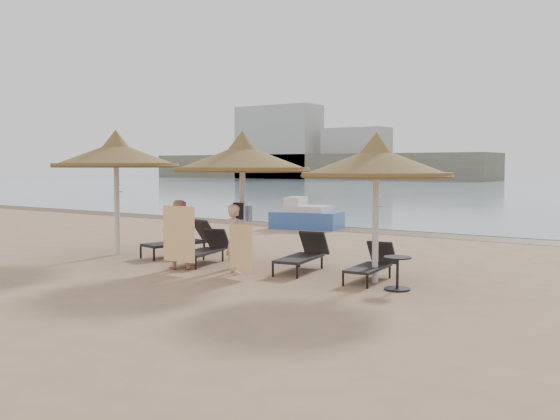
% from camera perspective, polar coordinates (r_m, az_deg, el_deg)
% --- Properties ---
extents(ground, '(160.00, 160.00, 0.00)m').
position_cam_1_polar(ground, '(13.78, -6.56, -5.53)').
color(ground, '#A17A58').
rests_on(ground, ground).
extents(wet_sand_strip, '(200.00, 1.60, 0.01)m').
position_cam_1_polar(wet_sand_strip, '(21.72, 9.86, -2.00)').
color(wet_sand_strip, brown).
rests_on(wet_sand_strip, ground).
extents(far_shore, '(150.00, 54.80, 12.00)m').
position_cam_1_polar(far_shore, '(94.44, 13.13, 4.42)').
color(far_shore, '#726B58').
rests_on(far_shore, ground).
extents(palapa_left, '(3.23, 3.23, 3.21)m').
position_cam_1_polar(palapa_left, '(16.50, -14.77, 4.86)').
color(palapa_left, silver).
rests_on(palapa_left, ground).
extents(palapa_center, '(3.10, 3.10, 3.08)m').
position_cam_1_polar(palapa_center, '(14.15, -3.47, 4.71)').
color(palapa_center, silver).
rests_on(palapa_center, ground).
extents(palapa_right, '(2.97, 2.97, 2.95)m').
position_cam_1_polar(palapa_right, '(12.31, 8.78, 4.27)').
color(palapa_right, silver).
rests_on(palapa_right, ground).
extents(lounger_far_left, '(1.06, 2.08, 0.89)m').
position_cam_1_polar(lounger_far_left, '(16.10, -8.80, -2.71)').
color(lounger_far_left, black).
rests_on(lounger_far_left, ground).
extents(lounger_near_left, '(0.92, 1.81, 0.77)m').
position_cam_1_polar(lounger_near_left, '(14.80, -6.81, -3.50)').
color(lounger_near_left, black).
rests_on(lounger_near_left, ground).
extents(lounger_near_right, '(0.88, 1.89, 0.81)m').
position_cam_1_polar(lounger_near_right, '(13.67, 2.18, -4.03)').
color(lounger_near_right, black).
rests_on(lounger_near_right, ground).
extents(lounger_far_right, '(0.67, 1.68, 0.73)m').
position_cam_1_polar(lounger_far_right, '(12.71, 8.43, -4.87)').
color(lounger_far_right, black).
rests_on(lounger_far_right, ground).
extents(side_table, '(0.51, 0.51, 0.62)m').
position_cam_1_polar(side_table, '(11.77, 10.68, -5.80)').
color(side_table, black).
rests_on(side_table, ground).
extents(person_left, '(0.98, 0.87, 1.78)m').
position_cam_1_polar(person_left, '(14.02, -9.30, -1.71)').
color(person_left, tan).
rests_on(person_left, ground).
extents(person_right, '(0.94, 0.85, 1.72)m').
position_cam_1_polar(person_right, '(13.23, -4.15, -2.17)').
color(person_right, tan).
rests_on(person_right, ground).
extents(towel_left, '(0.86, 0.08, 1.21)m').
position_cam_1_polar(towel_left, '(13.53, -9.24, -2.17)').
color(towel_left, orange).
rests_on(towel_left, ground).
extents(towel_right, '(0.65, 0.10, 0.92)m').
position_cam_1_polar(towel_right, '(12.84, -3.61, -3.37)').
color(towel_right, orange).
rests_on(towel_right, ground).
extents(bag_patterned, '(0.30, 0.20, 0.36)m').
position_cam_1_polar(bag_patterned, '(14.34, -3.01, -0.32)').
color(bag_patterned, white).
rests_on(bag_patterned, ground).
extents(bag_dark, '(0.28, 0.13, 0.38)m').
position_cam_1_polar(bag_dark, '(14.06, -3.84, -0.09)').
color(bag_dark, black).
rests_on(bag_dark, ground).
extents(pedal_boat, '(2.68, 1.90, 1.14)m').
position_cam_1_polar(pedal_boat, '(22.68, 2.41, -0.62)').
color(pedal_boat, '#3158A3').
rests_on(pedal_boat, ground).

